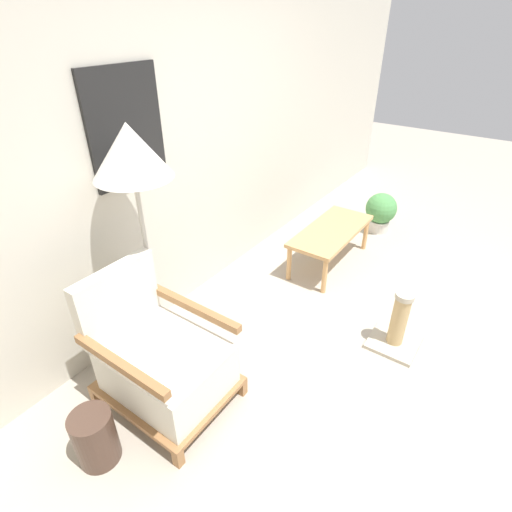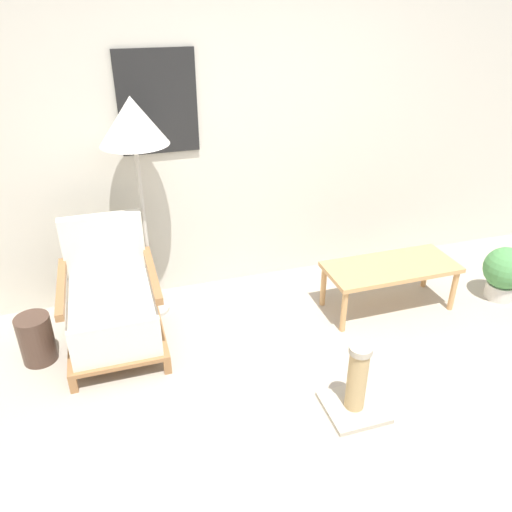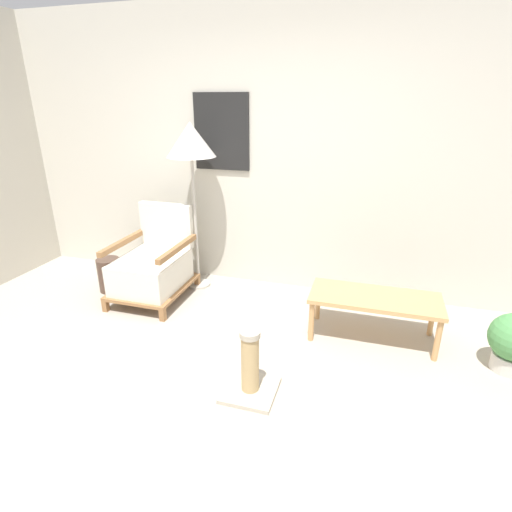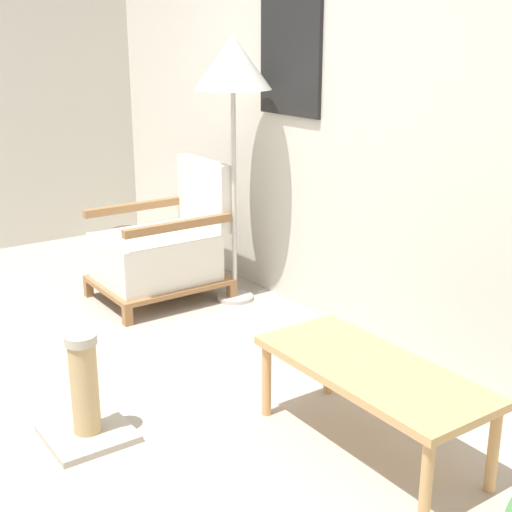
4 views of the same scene
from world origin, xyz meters
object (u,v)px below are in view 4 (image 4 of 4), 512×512
Objects in this scene: scratching_post at (86,402)px; coffee_table at (371,376)px; armchair at (162,250)px; floor_lamp at (233,70)px; vase at (128,253)px.

coffee_table is at bearing 50.62° from scratching_post.
coffee_table is 2.15× the size of scratching_post.
armchair reaches higher than coffee_table.
floor_lamp reaches higher than scratching_post.
armchair is at bearing 0.54° from vase.
coffee_table reaches higher than vase.
armchair reaches higher than scratching_post.
scratching_post is (1.02, -1.43, -1.29)m from floor_lamp.
floor_lamp is 1.57m from vase.
armchair is at bearing 175.99° from coffee_table.
scratching_post is at bearing -54.42° from floor_lamp.
armchair reaches higher than vase.
armchair is 1.71m from scratching_post.
scratching_post is at bearing -38.89° from armchair.
vase is (-0.82, -0.37, -1.28)m from floor_lamp.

